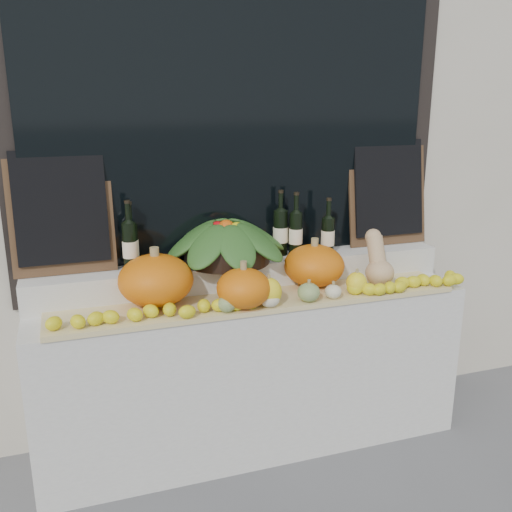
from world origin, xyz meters
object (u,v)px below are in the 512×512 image
at_px(pumpkin_left, 156,280).
at_px(butternut_squash, 378,263).
at_px(wine_bottle_tall, 280,232).
at_px(pumpkin_right, 314,265).
at_px(produce_bowl, 227,241).

xyz_separation_m(pumpkin_left, butternut_squash, (1.20, -0.06, -0.01)).
xyz_separation_m(butternut_squash, wine_bottle_tall, (-0.47, 0.27, 0.15)).
xyz_separation_m(pumpkin_right, butternut_squash, (0.34, -0.09, 0.01)).
distance_m(pumpkin_right, butternut_squash, 0.35).
distance_m(pumpkin_right, produce_bowl, 0.49).
bearing_deg(wine_bottle_tall, pumpkin_left, -164.04).
distance_m(pumpkin_right, wine_bottle_tall, 0.27).
height_order(pumpkin_right, butternut_squash, butternut_squash).
relative_size(butternut_squash, wine_bottle_tall, 0.81).
xyz_separation_m(pumpkin_left, pumpkin_right, (0.86, 0.02, -0.01)).
relative_size(pumpkin_right, butternut_squash, 1.12).
distance_m(butternut_squash, wine_bottle_tall, 0.56).
height_order(pumpkin_left, butternut_squash, butternut_squash).
xyz_separation_m(pumpkin_right, wine_bottle_tall, (-0.13, 0.18, 0.15)).
relative_size(pumpkin_left, produce_bowl, 0.53).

